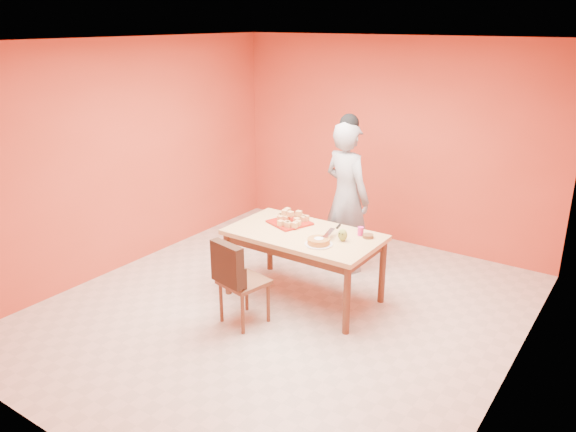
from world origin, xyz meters
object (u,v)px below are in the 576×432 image
Objects in this scene: red_dinner_plate at (295,222)px; magenta_glass at (361,231)px; person at (347,197)px; checker_tin at (368,236)px; pastry_platter at (290,223)px; dining_chair at (243,280)px; egg_ornament at (343,235)px; sponge_cake at (319,241)px; dining_table at (304,241)px.

red_dinner_plate is 2.58× the size of magenta_glass.
person is 16.05× the size of checker_tin.
magenta_glass is at bearing 8.78° from pastry_platter.
checker_tin is at bearing 2.74° from red_dinner_plate.
dining_chair is 1.36m from checker_tin.
dining_chair is 1.33m from magenta_glass.
egg_ornament is at bearing 133.92° from person.
pastry_platter is at bearing -111.17° from red_dinner_plate.
pastry_platter is 3.05× the size of egg_ornament.
magenta_glass is (0.73, 1.05, 0.34)m from dining_chair.
checker_tin is (0.87, 0.04, 0.01)m from red_dinner_plate.
pastry_platter is 0.82m from magenta_glass.
red_dinner_plate is (-0.05, 1.00, 0.30)m from dining_chair.
egg_ornament is (0.46, -0.92, -0.08)m from person.
sponge_cake is 2.49× the size of magenta_glass.
checker_tin is (0.32, 0.45, -0.02)m from sponge_cake.
dining_table is 0.68m from checker_tin.
checker_tin reaches higher than dining_table.
person is 7.71× the size of red_dinner_plate.
sponge_cake is at bearing -36.30° from red_dinner_plate.
dining_chair reaches higher than magenta_glass.
dining_chair is 9.92× the size of magenta_glass.
red_dinner_plate is at bearing 143.70° from sponge_cake.
dining_chair is 8.01× the size of checker_tin.
checker_tin is (0.62, 0.25, 0.11)m from dining_table.
checker_tin is at bearing 22.29° from dining_table.
sponge_cake is 2.01× the size of checker_tin.
dining_table is at bearing 86.33° from dining_chair.
magenta_glass is at bearing 64.38° from sponge_cake.
sponge_cake is at bearing -30.39° from pastry_platter.
sponge_cake reaches higher than checker_tin.
dining_chair is at bearing -104.76° from dining_table.
person reaches higher than pastry_platter.
sponge_cake is (0.58, -0.34, 0.03)m from pastry_platter.
dining_chair is 0.84m from sponge_cake.
dining_table is at bearing -39.52° from red_dinner_plate.
egg_ornament is at bearing -108.28° from magenta_glass.
sponge_cake is at bearing -115.62° from magenta_glass.
checker_tin is (0.17, 0.22, -0.05)m from egg_ornament.
pastry_platter is 4.25× the size of magenta_glass.
magenta_glass reaches higher than red_dinner_plate.
person reaches higher than checker_tin.
sponge_cake is (0.32, -1.15, -0.10)m from person.
egg_ornament is (0.65, 0.81, 0.36)m from dining_chair.
dining_chair reaches higher than egg_ornament.
sponge_cake is 0.52m from magenta_glass.
dining_table is 0.98m from person.
magenta_glass reaches higher than dining_table.
magenta_glass is at bearing 4.20° from red_dinner_plate.
sponge_cake is at bearing 60.36° from dining_chair.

